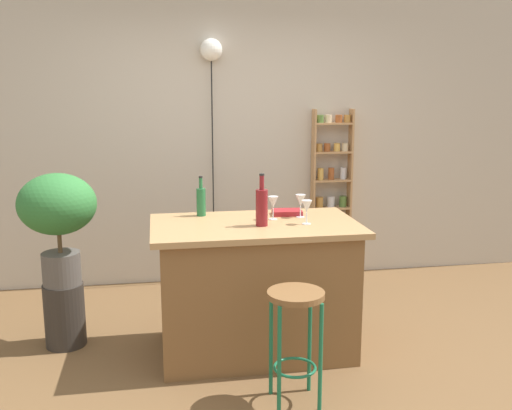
{
  "coord_description": "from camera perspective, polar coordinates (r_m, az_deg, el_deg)",
  "views": [
    {
      "loc": [
        -0.65,
        -3.51,
        1.84
      ],
      "look_at": [
        0.05,
        0.55,
        1.0
      ],
      "focal_mm": 40.88,
      "sensor_mm": 36.0,
      "label": 1
    }
  ],
  "objects": [
    {
      "name": "bar_stool",
      "position": [
        3.43,
        3.89,
        -11.26
      ],
      "size": [
        0.33,
        0.33,
        0.69
      ],
      "color": "#196642",
      "rests_on": "ground"
    },
    {
      "name": "wine_glass_right",
      "position": [
        3.93,
        4.98,
        -0.21
      ],
      "size": [
        0.07,
        0.07,
        0.16
      ],
      "color": "silver",
      "rests_on": "kitchen_counter"
    },
    {
      "name": "cookbook",
      "position": [
        4.23,
        3.05,
        -0.72
      ],
      "size": [
        0.22,
        0.17,
        0.03
      ],
      "primitive_type": "cube",
      "rotation": [
        0.0,
        0.0,
        -0.09
      ],
      "color": "maroon",
      "rests_on": "kitchen_counter"
    },
    {
      "name": "spice_shelf",
      "position": [
        5.67,
        7.36,
        0.89
      ],
      "size": [
        0.39,
        0.12,
        1.63
      ],
      "color": "tan",
      "rests_on": "ground"
    },
    {
      "name": "kitchen_counter",
      "position": [
        4.1,
        -0.1,
        -8.03
      ],
      "size": [
        1.41,
        0.84,
        0.92
      ],
      "color": "brown",
      "rests_on": "ground"
    },
    {
      "name": "pendant_globe_light",
      "position": [
        5.38,
        -4.4,
        14.48
      ],
      "size": [
        0.2,
        0.2,
        2.26
      ],
      "color": "black",
      "rests_on": "ground"
    },
    {
      "name": "potted_plant",
      "position": [
        4.26,
        -18.84,
        -0.71
      ],
      "size": [
        0.54,
        0.48,
        0.8
      ],
      "color": "#514C47",
      "rests_on": "plant_stool"
    },
    {
      "name": "bottle_vinegar",
      "position": [
        3.87,
        0.56,
        -0.12
      ],
      "size": [
        0.08,
        0.08,
        0.35
      ],
      "color": "maroon",
      "rests_on": "kitchen_counter"
    },
    {
      "name": "wine_glass_center",
      "position": [
        4.13,
        4.38,
        0.38
      ],
      "size": [
        0.07,
        0.07,
        0.16
      ],
      "color": "silver",
      "rests_on": "kitchen_counter"
    },
    {
      "name": "wine_glass_left",
      "position": [
        4.06,
        1.69,
        0.2
      ],
      "size": [
        0.07,
        0.07,
        0.16
      ],
      "color": "silver",
      "rests_on": "kitchen_counter"
    },
    {
      "name": "back_wall",
      "position": [
        5.51,
        -3.01,
        6.97
      ],
      "size": [
        6.4,
        0.1,
        2.8
      ],
      "primitive_type": "cube",
      "color": "#BCB2A3",
      "rests_on": "ground"
    },
    {
      "name": "ground",
      "position": [
        4.01,
        0.66,
        -15.72
      ],
      "size": [
        12.0,
        12.0,
        0.0
      ],
      "primitive_type": "plane",
      "color": "brown"
    },
    {
      "name": "bottle_soda_blue",
      "position": [
        4.19,
        -5.39,
        0.4
      ],
      "size": [
        0.07,
        0.07,
        0.29
      ],
      "color": "#236638",
      "rests_on": "kitchen_counter"
    },
    {
      "name": "plant_stool",
      "position": [
        4.47,
        -18.21,
        -10.15
      ],
      "size": [
        0.29,
        0.29,
        0.46
      ],
      "primitive_type": "cylinder",
      "color": "#2D2823",
      "rests_on": "ground"
    }
  ]
}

